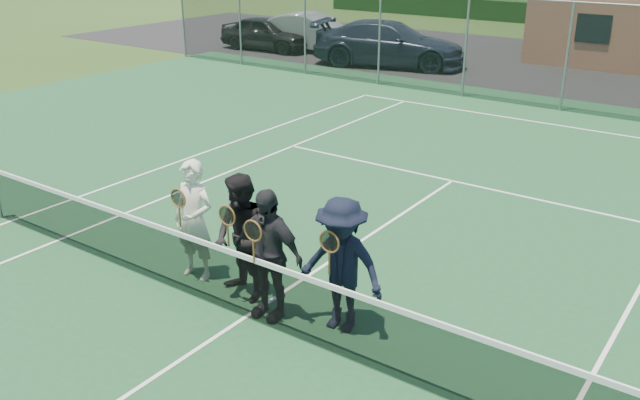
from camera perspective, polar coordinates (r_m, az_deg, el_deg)
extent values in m
plane|color=#2A4619|center=(26.74, 23.66, 9.71)|extent=(220.00, 220.00, 0.00)
cube|color=#1C4C2B|center=(9.20, -6.27, -9.86)|extent=(30.00, 30.00, 0.02)
cube|color=black|center=(27.81, 15.55, 11.16)|extent=(40.00, 12.00, 0.01)
imported|color=black|center=(29.52, -4.48, 13.82)|extent=(4.20, 1.86, 1.40)
imported|color=gray|center=(29.10, -0.71, 13.92)|extent=(4.92, 2.42, 1.55)
imported|color=#1B2436|center=(26.01, 5.89, 12.96)|extent=(6.08, 3.72, 1.65)
cube|color=white|center=(19.05, 18.11, 6.21)|extent=(10.97, 0.06, 0.01)
cube|color=white|center=(13.14, -24.58, -1.64)|extent=(0.06, 23.77, 0.01)
cube|color=white|center=(12.04, -21.19, -3.20)|extent=(0.06, 23.77, 0.01)
cube|color=white|center=(14.11, 11.08, 1.58)|extent=(8.23, 0.06, 0.01)
cube|color=white|center=(9.19, -6.28, -9.78)|extent=(0.06, 12.80, 0.01)
cube|color=black|center=(8.96, -6.40, -7.30)|extent=(11.60, 0.02, 0.88)
cube|color=white|center=(8.75, -6.52, -4.73)|extent=(11.60, 0.03, 0.07)
cylinder|color=slate|center=(28.18, -11.46, 14.73)|extent=(0.07, 0.07, 3.00)
cylinder|color=slate|center=(26.11, -6.75, 14.45)|extent=(0.07, 0.07, 3.00)
cylinder|color=slate|center=(24.22, -1.28, 14.02)|extent=(0.07, 0.07, 3.00)
cylinder|color=slate|center=(22.58, 5.02, 13.36)|extent=(0.07, 0.07, 3.00)
cylinder|color=slate|center=(21.24, 12.17, 12.43)|extent=(0.07, 0.07, 3.00)
cylinder|color=slate|center=(20.26, 20.07, 11.16)|extent=(0.07, 0.07, 3.00)
cube|color=black|center=(20.26, 20.07, 11.16)|extent=(30.00, 0.03, 3.00)
cylinder|color=slate|center=(20.06, 20.64, 15.36)|extent=(30.00, 0.04, 0.04)
cube|color=black|center=(26.71, 22.02, 13.23)|extent=(1.20, 0.06, 1.00)
imported|color=silver|center=(9.93, -10.54, -1.69)|extent=(0.70, 0.49, 1.80)
torus|color=brown|center=(9.60, -11.86, 0.15)|extent=(0.29, 0.02, 0.29)
cylinder|color=black|center=(9.60, -11.86, 0.15)|extent=(0.25, 0.00, 0.25)
cylinder|color=brown|center=(9.70, -11.73, -1.39)|extent=(0.03, 0.03, 0.32)
imported|color=black|center=(9.27, -6.57, -3.22)|extent=(1.02, 0.89, 1.80)
torus|color=brown|center=(8.91, -7.83, -1.31)|extent=(0.29, 0.02, 0.29)
cylinder|color=black|center=(8.91, -7.83, -1.31)|extent=(0.25, 0.00, 0.25)
cylinder|color=brown|center=(9.02, -7.74, -2.94)|extent=(0.03, 0.03, 0.32)
imported|color=black|center=(8.80, -4.43, -4.55)|extent=(1.07, 0.49, 1.80)
torus|color=brown|center=(8.43, -5.68, -2.59)|extent=(0.29, 0.02, 0.29)
cylinder|color=black|center=(8.43, -5.68, -2.59)|extent=(0.25, 0.00, 0.25)
cylinder|color=brown|center=(8.55, -5.61, -4.30)|extent=(0.03, 0.03, 0.32)
imported|color=black|center=(8.50, 1.81, -5.52)|extent=(1.22, 0.77, 1.80)
torus|color=brown|center=(8.11, 0.79, -3.54)|extent=(0.29, 0.02, 0.29)
cylinder|color=black|center=(8.11, 0.79, -3.54)|extent=(0.25, 0.00, 0.25)
cylinder|color=brown|center=(8.23, 0.78, -5.30)|extent=(0.03, 0.03, 0.32)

